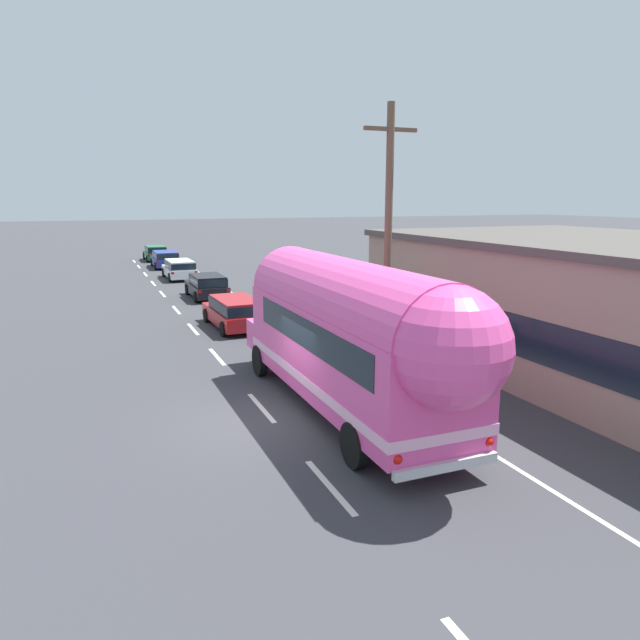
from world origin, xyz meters
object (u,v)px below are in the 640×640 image
at_px(car_lead, 235,311).
at_px(car_fifth, 155,252).
at_px(utility_pole, 388,237).
at_px(painted_bus, 353,332).
at_px(car_second, 207,285).
at_px(car_third, 179,268).
at_px(car_fourth, 165,258).

xyz_separation_m(car_lead, car_fifth, (0.13, 30.62, -0.01)).
distance_m(utility_pole, painted_bus, 4.82).
bearing_deg(car_second, painted_bus, -90.64).
height_order(car_second, car_fifth, same).
relative_size(utility_pole, painted_bus, 0.73).
relative_size(painted_bus, car_fifth, 2.61).
bearing_deg(utility_pole, car_third, 96.22).
height_order(car_second, car_third, same).
bearing_deg(car_lead, car_second, 87.07).
bearing_deg(car_third, car_lead, -90.75).
xyz_separation_m(car_second, car_fifth, (-0.30, 22.34, 0.00)).
bearing_deg(car_lead, utility_pole, -70.14).
xyz_separation_m(utility_pole, car_third, (-2.76, 25.31, -3.63)).
xyz_separation_m(painted_bus, car_fifth, (-0.08, 42.20, -1.52)).
distance_m(car_second, car_fifth, 22.34).
distance_m(car_second, car_third, 8.77).
relative_size(car_lead, car_fifth, 1.03).
relative_size(utility_pole, car_fourth, 1.84).
bearing_deg(car_lead, car_fifth, 89.77).
height_order(car_third, car_fourth, same).
distance_m(car_lead, car_fifth, 30.62).
xyz_separation_m(car_third, car_fifth, (-0.10, 13.57, -0.01)).
height_order(utility_pole, car_fourth, utility_pole).
bearing_deg(car_fifth, car_fourth, -89.14).
bearing_deg(car_fourth, car_lead, -90.51).
relative_size(utility_pole, car_fifth, 1.91).
height_order(painted_bus, car_third, painted_bus).
height_order(painted_bus, car_lead, painted_bus).
height_order(painted_bus, car_fourth, painted_bus).
relative_size(utility_pole, car_third, 1.87).
bearing_deg(car_lead, painted_bus, -89.01).
height_order(car_lead, car_fifth, same).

